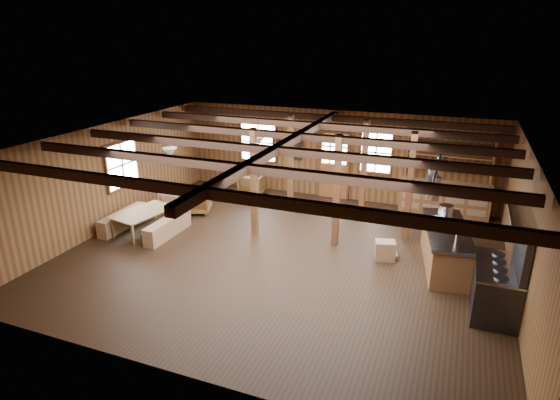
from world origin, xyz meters
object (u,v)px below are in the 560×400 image
armchair_c (177,201)px  commercial_range (500,281)px  armchair_b (252,184)px  dining_table (146,222)px  kitchen_island (445,247)px  armchair_a (197,200)px

armchair_c → commercial_range: bearing=175.5°
armchair_c → armchair_b: bearing=-111.4°
armchair_b → armchair_c: bearing=53.6°
commercial_range → dining_table: size_ratio=1.23×
kitchen_island → armchair_c: size_ratio=3.43×
armchair_b → armchair_c: 2.66m
dining_table → armchair_c: 1.55m
commercial_range → armchair_b: 8.49m
armchair_a → commercial_range: bearing=142.0°
commercial_range → kitchen_island: bearing=123.9°
commercial_range → dining_table: commercial_range is taller
armchair_a → armchair_b: armchair_a is taller
armchair_b → armchair_c: size_ratio=1.02×
commercial_range → dining_table: 8.58m
kitchen_island → armchair_a: kitchen_island is taller
kitchen_island → commercial_range: (1.05, -1.56, 0.17)m
kitchen_island → commercial_range: size_ratio=1.30×
armchair_c → kitchen_island: bearing=-175.0°
kitchen_island → armchair_a: 7.05m
dining_table → armchair_c: size_ratio=2.15×
dining_table → armchair_a: size_ratio=2.03×
kitchen_island → armchair_a: bearing=163.0°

